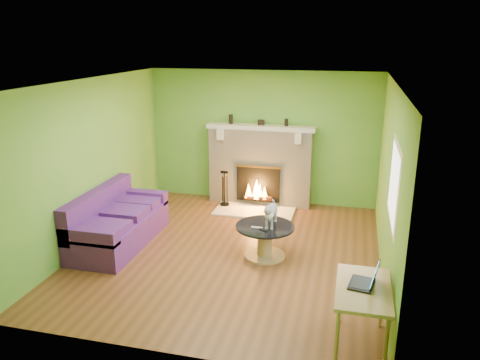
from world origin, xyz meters
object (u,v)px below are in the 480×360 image
object	(u,v)px
coffee_table	(265,239)
desk	(363,295)
cat	(271,213)
sofa	(116,223)

from	to	relation	value
coffee_table	desk	distance (m)	2.37
coffee_table	cat	bearing A→B (deg)	32.01
sofa	cat	size ratio (longest dim) A/B	3.15
coffee_table	sofa	bearing A→B (deg)	-177.79
sofa	cat	world-z (taller)	cat
coffee_table	desk	size ratio (longest dim) A/B	0.91
desk	cat	size ratio (longest dim) A/B	1.56
sofa	coffee_table	distance (m)	2.41
sofa	desk	distance (m)	4.22
desk	cat	bearing A→B (deg)	124.24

